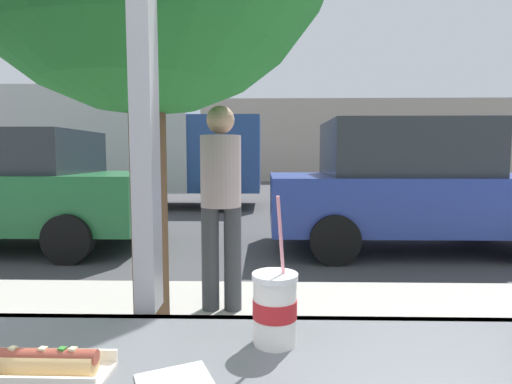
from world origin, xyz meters
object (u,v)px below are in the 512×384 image
Objects in this scene: box_truck at (125,144)px; pedestrian at (221,195)px; parked_car_blue at (410,186)px; soda_cup_left at (275,307)px; parked_car_green at (12,188)px; hotdog_tray_far at (28,365)px.

pedestrian is at bearing -65.87° from box_truck.
box_truck is at bearing 140.47° from parked_car_blue.
parked_car_blue is at bearing 67.78° from soda_cup_left.
parked_car_blue reaches higher than soda_cup_left.
pedestrian reaches higher than parked_car_green.
parked_car_blue reaches higher than parked_car_green.
pedestrian is (3.39, -7.56, -0.59)m from box_truck.
soda_cup_left is 1.10× the size of hotdog_tray_far.
parked_car_green is 4.88m from box_truck.
pedestrian reaches higher than soda_cup_left.
pedestrian reaches higher than hotdog_tray_far.
parked_car_blue is 2.55× the size of pedestrian.
soda_cup_left is 10.64m from box_truck.
box_truck reaches higher than soda_cup_left.
box_truck reaches higher than parked_car_blue.
pedestrian is (3.42, -2.74, 0.18)m from parked_car_green.
parked_car_green reaches higher than soda_cup_left.
hotdog_tray_far is 0.07× the size of parked_car_blue.
soda_cup_left is 6.37m from parked_car_green.
hotdog_tray_far is 10.63m from box_truck.
parked_car_blue reaches higher than hotdog_tray_far.
hotdog_tray_far is at bearing -57.34° from parked_car_green.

